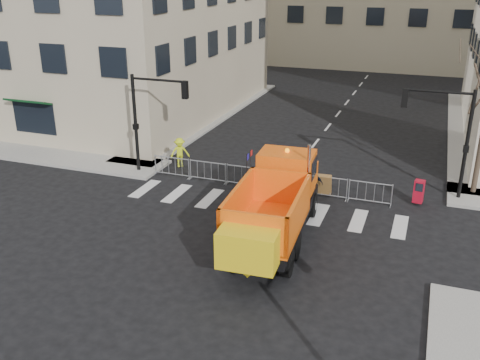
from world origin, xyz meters
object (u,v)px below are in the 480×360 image
(cop_a, at_px, (293,179))
(newspaper_box, at_px, (419,191))
(worker, at_px, (180,152))
(cop_b, at_px, (273,178))
(plow_truck, at_px, (275,204))
(cop_c, at_px, (313,185))

(cop_a, bearing_deg, newspaper_box, 157.03)
(worker, bearing_deg, cop_a, -48.72)
(cop_b, bearing_deg, worker, -0.53)
(cop_a, relative_size, worker, 1.20)
(plow_truck, xyz_separation_m, newspaper_box, (5.35, 5.87, -1.01))
(plow_truck, bearing_deg, worker, 45.71)
(plow_truck, relative_size, cop_c, 6.15)
(cop_b, height_order, cop_c, cop_b)
(cop_a, distance_m, cop_c, 1.02)
(cop_b, relative_size, cop_c, 1.07)
(worker, xyz_separation_m, newspaper_box, (12.74, -0.55, -0.28))
(plow_truck, distance_m, worker, 9.81)
(cop_b, relative_size, newspaper_box, 1.59)
(cop_c, bearing_deg, cop_a, -29.43)
(cop_a, height_order, cop_c, cop_a)
(cop_c, xyz_separation_m, newspaper_box, (4.80, 1.18, -0.12))
(plow_truck, relative_size, newspaper_box, 9.14)
(cop_b, relative_size, worker, 1.06)
(plow_truck, xyz_separation_m, cop_c, (0.55, 4.68, -0.89))
(cop_c, bearing_deg, cop_b, -29.43)
(worker, distance_m, newspaper_box, 12.75)
(cop_c, height_order, newspaper_box, cop_c)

